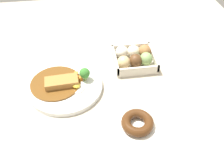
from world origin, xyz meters
The scene contains 4 objects.
ground_plane centered at (0.00, 0.00, 0.00)m, with size 1.60×1.60×0.00m, color #B2A893.
curry_plate centered at (0.10, -0.02, 0.01)m, with size 0.27×0.27×0.07m.
donut_box centered at (-0.19, -0.13, 0.03)m, with size 0.17×0.17×0.06m.
chocolate_ring_donut centered at (-0.13, 0.18, 0.02)m, with size 0.13×0.13×0.03m.
Camera 1 is at (0.01, 0.63, 0.63)m, focal length 38.26 mm.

